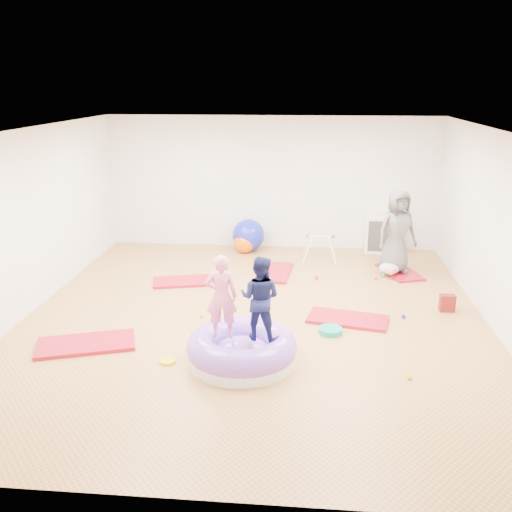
{
  "coord_description": "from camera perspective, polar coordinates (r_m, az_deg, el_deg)",
  "views": [
    {
      "loc": [
        0.78,
        -8.02,
        3.46
      ],
      "look_at": [
        0.0,
        0.3,
        0.9
      ],
      "focal_mm": 40.0,
      "sensor_mm": 36.0,
      "label": 1
    }
  ],
  "objects": [
    {
      "name": "gym_mat_center_back",
      "position": [
        10.74,
        1.83,
        -1.63
      ],
      "size": [
        0.68,
        1.21,
        0.05
      ],
      "primitive_type": "cube",
      "rotation": [
        0.0,
        0.0,
        1.49
      ],
      "color": "#AA0715",
      "rests_on": "ground"
    },
    {
      "name": "infant_play_gym",
      "position": [
        11.5,
        6.41,
        1.22
      ],
      "size": [
        0.68,
        0.64,
        0.52
      ],
      "rotation": [
        0.0,
        0.0,
        0.38
      ],
      "color": "white",
      "rests_on": "ground"
    },
    {
      "name": "child_pink",
      "position": [
        7.1,
        -3.49,
        -3.68
      ],
      "size": [
        0.42,
        0.29,
        1.08
      ],
      "primitive_type": "imported",
      "rotation": [
        0.0,
        0.0,
        3.22
      ],
      "color": "pink",
      "rests_on": "inflatable_cushion"
    },
    {
      "name": "gym_mat_mid_left",
      "position": [
        10.33,
        -7.06,
        -2.52
      ],
      "size": [
        1.25,
        0.83,
        0.05
      ],
      "primitive_type": "cube",
      "rotation": [
        0.0,
        0.0,
        0.24
      ],
      "color": "#AA0715",
      "rests_on": "ground"
    },
    {
      "name": "ball_pit_balls",
      "position": [
        9.43,
        9.11,
        -4.51
      ],
      "size": [
        3.15,
        3.87,
        0.07
      ],
      "color": "red",
      "rests_on": "ground"
    },
    {
      "name": "inflatable_cushion",
      "position": [
        7.4,
        -1.43,
        -9.34
      ],
      "size": [
        1.42,
        1.42,
        0.45
      ],
      "rotation": [
        0.0,
        0.0,
        -0.02
      ],
      "color": "silver",
      "rests_on": "ground"
    },
    {
      "name": "yellow_toy",
      "position": [
        7.54,
        -8.84,
        -10.35
      ],
      "size": [
        0.21,
        0.21,
        0.03
      ],
      "primitive_type": "cylinder",
      "color": "yellow",
      "rests_on": "ground"
    },
    {
      "name": "gym_mat_rear_right",
      "position": [
        11.09,
        14.16,
        -1.57
      ],
      "size": [
        0.83,
        1.17,
        0.04
      ],
      "primitive_type": "cube",
      "rotation": [
        0.0,
        0.0,
        1.88
      ],
      "color": "#AA0715",
      "rests_on": "ground"
    },
    {
      "name": "backpack",
      "position": [
        9.46,
        18.58,
        -4.48
      ],
      "size": [
        0.24,
        0.15,
        0.27
      ],
      "primitive_type": "cube",
      "rotation": [
        0.0,
        0.0,
        0.02
      ],
      "color": "#AC130C",
      "rests_on": "ground"
    },
    {
      "name": "room",
      "position": [
        8.32,
        -0.19,
        2.69
      ],
      "size": [
        7.01,
        8.01,
        2.81
      ],
      "color": "#AA8844",
      "rests_on": "ground"
    },
    {
      "name": "adult_caregiver",
      "position": [
        10.82,
        13.91,
        2.41
      ],
      "size": [
        0.89,
        0.74,
        1.56
      ],
      "primitive_type": "imported",
      "rotation": [
        0.0,
        0.0,
        0.37
      ],
      "color": "#515252",
      "rests_on": "gym_mat_rear_right"
    },
    {
      "name": "cube_shelf",
      "position": [
        12.31,
        12.57,
        2.12
      ],
      "size": [
        0.76,
        0.37,
        0.76
      ],
      "color": "white",
      "rests_on": "ground"
    },
    {
      "name": "exercise_ball_blue",
      "position": [
        12.09,
        -0.76,
        2.1
      ],
      "size": [
        0.69,
        0.69,
        0.69
      ],
      "primitive_type": "sphere",
      "color": "#1721B5",
      "rests_on": "ground"
    },
    {
      "name": "gym_mat_right",
      "position": [
        8.77,
        9.18,
        -6.25
      ],
      "size": [
        1.29,
        0.83,
        0.05
      ],
      "primitive_type": "cube",
      "rotation": [
        0.0,
        0.0,
        -0.22
      ],
      "color": "#AA0715",
      "rests_on": "ground"
    },
    {
      "name": "child_navy",
      "position": [
        7.04,
        0.41,
        -3.85
      ],
      "size": [
        0.61,
        0.52,
        1.08
      ],
      "primitive_type": "imported",
      "rotation": [
        0.0,
        0.0,
        2.89
      ],
      "color": "#141A4D",
      "rests_on": "inflatable_cushion"
    },
    {
      "name": "balance_disc",
      "position": [
        8.32,
        7.46,
        -7.4
      ],
      "size": [
        0.35,
        0.35,
        0.08
      ],
      "primitive_type": "cylinder",
      "color": "#0B8E77",
      "rests_on": "ground"
    },
    {
      "name": "infant",
      "position": [
        10.79,
        13.21,
        -1.25
      ],
      "size": [
        0.38,
        0.39,
        0.22
      ],
      "color": "silver",
      "rests_on": "gym_mat_rear_right"
    },
    {
      "name": "gym_mat_front_left",
      "position": [
        8.21,
        -16.64,
        -8.43
      ],
      "size": [
        1.44,
        1.04,
        0.05
      ],
      "primitive_type": "cube",
      "rotation": [
        0.0,
        0.0,
        0.33
      ],
      "color": "#AA0715",
      "rests_on": "ground"
    },
    {
      "name": "exercise_ball_orange",
      "position": [
        11.98,
        -1.16,
        1.34
      ],
      "size": [
        0.44,
        0.44,
        0.44
      ],
      "primitive_type": "sphere",
      "color": "#EC5900",
      "rests_on": "ground"
    }
  ]
}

